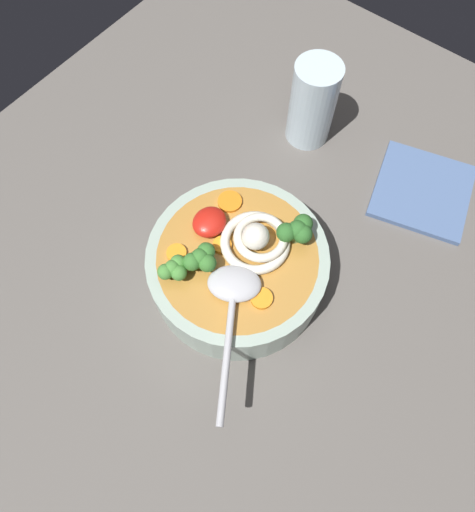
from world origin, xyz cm
name	(u,v)px	position (x,y,z in cm)	size (l,w,h in cm)	color
table_slab	(279,278)	(0.00, 0.00, 1.49)	(98.13, 98.13, 2.97)	#5B5651
soup_bowl	(238,267)	(-3.75, 3.98, 6.36)	(21.38, 21.38, 6.56)	#9EB2A3
noodle_pile	(257,240)	(-1.17, 3.20, 10.66)	(8.95, 8.77, 3.60)	silver
soup_spoon	(233,295)	(-8.07, 1.20, 10.33)	(16.30, 12.17, 1.60)	#B7B7BC
chili_sauce_dollop	(209,222)	(-2.68, 9.00, 10.49)	(4.23, 3.81, 1.90)	red
broccoli_floret_beside_noodles	(201,258)	(-7.17, 6.36, 11.52)	(4.01, 3.45, 3.17)	#7A9E60
broccoli_floret_near_spoon	(296,229)	(2.15, 0.25, 11.72)	(4.42, 3.80, 3.49)	#7A9E60
broccoli_floret_far	(174,269)	(-9.92, 8.03, 11.27)	(3.51, 3.02, 2.78)	#7A9E60
carrot_slice_center	(222,245)	(-3.83, 6.18, 9.80)	(2.19, 2.19, 0.53)	orange
carrot_slice_left	(230,202)	(1.31, 9.14, 9.75)	(2.95, 2.95, 0.44)	orange
carrot_slice_rear	(177,253)	(-7.87, 9.66, 9.77)	(2.32, 2.32, 0.47)	orange
carrot_slice_beside_chili	(262,298)	(-6.26, -1.35, 9.80)	(2.48, 2.48, 0.53)	orange
drinking_glass	(313,103)	(20.72, 10.17, 9.23)	(6.35, 6.35, 12.50)	silver
folded_napkin	(422,191)	(22.13, -8.24, 3.37)	(12.99, 12.58, 0.80)	#4C6693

